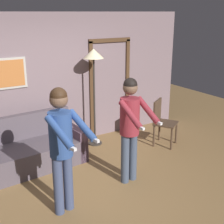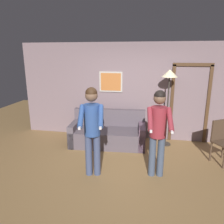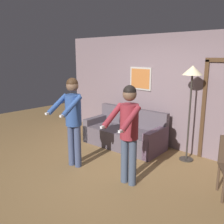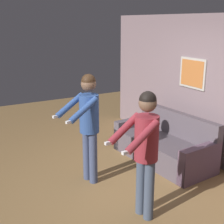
{
  "view_description": "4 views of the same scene",
  "coord_description": "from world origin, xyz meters",
  "px_view_note": "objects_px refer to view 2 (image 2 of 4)",
  "views": [
    {
      "loc": [
        -1.94,
        -3.61,
        2.6
      ],
      "look_at": [
        0.23,
        -0.09,
        1.26
      ],
      "focal_mm": 50.0,
      "sensor_mm": 36.0,
      "label": 1
    },
    {
      "loc": [
        0.52,
        -3.87,
        2.31
      ],
      "look_at": [
        -0.19,
        -0.19,
        1.3
      ],
      "focal_mm": 35.0,
      "sensor_mm": 36.0,
      "label": 2
    },
    {
      "loc": [
        3.12,
        -2.94,
        2.16
      ],
      "look_at": [
        0.21,
        0.07,
        1.18
      ],
      "focal_mm": 40.0,
      "sensor_mm": 36.0,
      "label": 3
    },
    {
      "loc": [
        3.53,
        -2.1,
        2.47
      ],
      "look_at": [
        -0.17,
        0.0,
        1.23
      ],
      "focal_mm": 50.0,
      "sensor_mm": 36.0,
      "label": 4
    }
  ],
  "objects_px": {
    "dining_chair_distant": "(222,139)",
    "person_standing_right": "(158,126)",
    "couch": "(108,134)",
    "person_standing_left": "(92,124)",
    "torchiere_lamp": "(169,81)"
  },
  "relations": [
    {
      "from": "dining_chair_distant",
      "to": "person_standing_right",
      "type": "bearing_deg",
      "value": -148.01
    },
    {
      "from": "couch",
      "to": "person_standing_left",
      "type": "bearing_deg",
      "value": -88.98
    },
    {
      "from": "torchiere_lamp",
      "to": "dining_chair_distant",
      "type": "relative_size",
      "value": 2.08
    },
    {
      "from": "torchiere_lamp",
      "to": "dining_chair_distant",
      "type": "xyz_separation_m",
      "value": [
        1.14,
        -0.73,
        -1.14
      ]
    },
    {
      "from": "couch",
      "to": "person_standing_right",
      "type": "height_order",
      "value": "person_standing_right"
    },
    {
      "from": "torchiere_lamp",
      "to": "dining_chair_distant",
      "type": "height_order",
      "value": "torchiere_lamp"
    },
    {
      "from": "torchiere_lamp",
      "to": "person_standing_left",
      "type": "distance_m",
      "value": 2.39
    },
    {
      "from": "torchiere_lamp",
      "to": "person_standing_left",
      "type": "height_order",
      "value": "torchiere_lamp"
    },
    {
      "from": "dining_chair_distant",
      "to": "couch",
      "type": "bearing_deg",
      "value": 169.9
    },
    {
      "from": "torchiere_lamp",
      "to": "person_standing_right",
      "type": "relative_size",
      "value": 1.15
    },
    {
      "from": "couch",
      "to": "torchiere_lamp",
      "type": "height_order",
      "value": "torchiere_lamp"
    },
    {
      "from": "person_standing_right",
      "to": "couch",
      "type": "bearing_deg",
      "value": 132.74
    },
    {
      "from": "person_standing_right",
      "to": "dining_chair_distant",
      "type": "height_order",
      "value": "person_standing_right"
    },
    {
      "from": "person_standing_left",
      "to": "person_standing_right",
      "type": "bearing_deg",
      "value": 9.59
    },
    {
      "from": "couch",
      "to": "person_standing_right",
      "type": "bearing_deg",
      "value": -47.26
    }
  ]
}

